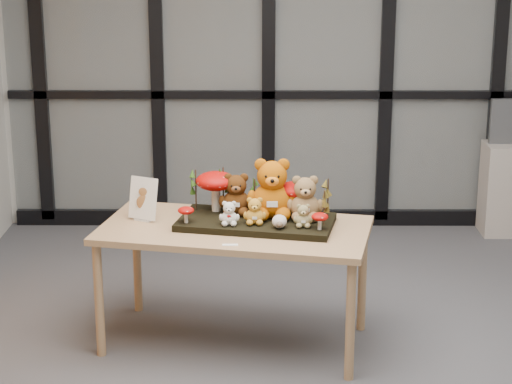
{
  "coord_description": "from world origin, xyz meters",
  "views": [
    {
      "loc": [
        -0.52,
        -4.56,
        2.31
      ],
      "look_at": [
        -0.54,
        0.27,
        0.91
      ],
      "focal_mm": 65.0,
      "sensor_mm": 36.0,
      "label": 1
    }
  ],
  "objects_px": {
    "mushroom_back_left": "(216,190)",
    "mushroom_front_right": "(320,220)",
    "bear_pooh_yellow": "(272,185)",
    "mushroom_back_right": "(294,197)",
    "mushroom_front_left": "(186,214)",
    "bear_white_bow": "(229,212)",
    "diorama_tray": "(256,222)",
    "bear_small_yellow": "(255,209)",
    "sign_holder": "(143,201)",
    "bear_tan_back": "(305,195)",
    "plush_cream_hedgehog": "(279,221)",
    "display_table": "(234,239)",
    "bear_brown_medium": "(236,192)",
    "bear_beige_small": "(303,214)"
  },
  "relations": [
    {
      "from": "bear_white_bow",
      "to": "mushroom_back_right",
      "type": "xyz_separation_m",
      "value": [
        0.36,
        0.18,
        0.03
      ]
    },
    {
      "from": "bear_white_bow",
      "to": "mushroom_back_left",
      "type": "xyz_separation_m",
      "value": [
        -0.08,
        0.25,
        0.05
      ]
    },
    {
      "from": "mushroom_front_left",
      "to": "sign_holder",
      "type": "bearing_deg",
      "value": 148.1
    },
    {
      "from": "bear_brown_medium",
      "to": "plush_cream_hedgehog",
      "type": "bearing_deg",
      "value": -35.52
    },
    {
      "from": "bear_tan_back",
      "to": "mushroom_front_right",
      "type": "height_order",
      "value": "bear_tan_back"
    },
    {
      "from": "plush_cream_hedgehog",
      "to": "display_table",
      "type": "bearing_deg",
      "value": 165.32
    },
    {
      "from": "display_table",
      "to": "bear_white_bow",
      "type": "bearing_deg",
      "value": -99.69
    },
    {
      "from": "sign_holder",
      "to": "bear_tan_back",
      "type": "bearing_deg",
      "value": 20.17
    },
    {
      "from": "bear_tan_back",
      "to": "display_table",
      "type": "bearing_deg",
      "value": -162.29
    },
    {
      "from": "bear_pooh_yellow",
      "to": "plush_cream_hedgehog",
      "type": "xyz_separation_m",
      "value": [
        0.04,
        -0.2,
        -0.14
      ]
    },
    {
      "from": "bear_small_yellow",
      "to": "mushroom_back_left",
      "type": "relative_size",
      "value": 0.65
    },
    {
      "from": "bear_tan_back",
      "to": "plush_cream_hedgehog",
      "type": "distance_m",
      "value": 0.24
    },
    {
      "from": "bear_pooh_yellow",
      "to": "sign_holder",
      "type": "height_order",
      "value": "bear_pooh_yellow"
    },
    {
      "from": "bear_tan_back",
      "to": "sign_holder",
      "type": "distance_m",
      "value": 0.91
    },
    {
      "from": "mushroom_front_left",
      "to": "bear_white_bow",
      "type": "bearing_deg",
      "value": -7.82
    },
    {
      "from": "display_table",
      "to": "bear_beige_small",
      "type": "bearing_deg",
      "value": -3.02
    },
    {
      "from": "bear_brown_medium",
      "to": "bear_white_bow",
      "type": "distance_m",
      "value": 0.21
    },
    {
      "from": "bear_white_bow",
      "to": "mushroom_front_right",
      "type": "distance_m",
      "value": 0.5
    },
    {
      "from": "diorama_tray",
      "to": "bear_white_bow",
      "type": "height_order",
      "value": "bear_white_bow"
    },
    {
      "from": "display_table",
      "to": "bear_small_yellow",
      "type": "xyz_separation_m",
      "value": [
        0.11,
        -0.05,
        0.19
      ]
    },
    {
      "from": "bear_pooh_yellow",
      "to": "bear_small_yellow",
      "type": "relative_size",
      "value": 2.24
    },
    {
      "from": "mushroom_back_left",
      "to": "mushroom_front_right",
      "type": "bearing_deg",
      "value": -30.37
    },
    {
      "from": "bear_white_bow",
      "to": "bear_beige_small",
      "type": "height_order",
      "value": "bear_white_bow"
    },
    {
      "from": "bear_tan_back",
      "to": "bear_brown_medium",
      "type": "bearing_deg",
      "value": 177.87
    },
    {
      "from": "diorama_tray",
      "to": "bear_white_bow",
      "type": "relative_size",
      "value": 5.78
    },
    {
      "from": "display_table",
      "to": "mushroom_back_left",
      "type": "height_order",
      "value": "mushroom_back_left"
    },
    {
      "from": "diorama_tray",
      "to": "mushroom_front_left",
      "type": "bearing_deg",
      "value": -158.72
    },
    {
      "from": "mushroom_back_left",
      "to": "mushroom_back_right",
      "type": "relative_size",
      "value": 1.21
    },
    {
      "from": "bear_tan_back",
      "to": "mushroom_back_right",
      "type": "xyz_separation_m",
      "value": [
        -0.06,
        0.08,
        -0.03
      ]
    },
    {
      "from": "plush_cream_hedgehog",
      "to": "mushroom_front_right",
      "type": "xyz_separation_m",
      "value": [
        0.22,
        -0.03,
        0.01
      ]
    },
    {
      "from": "bear_small_yellow",
      "to": "diorama_tray",
      "type": "bearing_deg",
      "value": 96.59
    },
    {
      "from": "bear_pooh_yellow",
      "to": "bear_white_bow",
      "type": "relative_size",
      "value": 2.5
    },
    {
      "from": "display_table",
      "to": "bear_small_yellow",
      "type": "height_order",
      "value": "bear_small_yellow"
    },
    {
      "from": "bear_white_bow",
      "to": "bear_small_yellow",
      "type": "bearing_deg",
      "value": 19.2
    },
    {
      "from": "display_table",
      "to": "bear_beige_small",
      "type": "relative_size",
      "value": 11.4
    },
    {
      "from": "bear_brown_medium",
      "to": "bear_beige_small",
      "type": "xyz_separation_m",
      "value": [
        0.37,
        -0.23,
        -0.06
      ]
    },
    {
      "from": "diorama_tray",
      "to": "mushroom_back_right",
      "type": "relative_size",
      "value": 4.08
    },
    {
      "from": "display_table",
      "to": "bear_pooh_yellow",
      "type": "relative_size",
      "value": 4.34
    },
    {
      "from": "bear_beige_small",
      "to": "mushroom_back_right",
      "type": "bearing_deg",
      "value": 112.37
    },
    {
      "from": "diorama_tray",
      "to": "bear_pooh_yellow",
      "type": "bearing_deg",
      "value": 40.46
    },
    {
      "from": "bear_small_yellow",
      "to": "bear_pooh_yellow",
      "type": "bearing_deg",
      "value": 64.91
    },
    {
      "from": "bear_pooh_yellow",
      "to": "mushroom_front_right",
      "type": "relative_size",
      "value": 3.63
    },
    {
      "from": "bear_brown_medium",
      "to": "bear_small_yellow",
      "type": "bearing_deg",
      "value": -48.54
    },
    {
      "from": "bear_white_bow",
      "to": "sign_holder",
      "type": "distance_m",
      "value": 0.53
    },
    {
      "from": "bear_white_bow",
      "to": "plush_cream_hedgehog",
      "type": "height_order",
      "value": "bear_white_bow"
    },
    {
      "from": "bear_brown_medium",
      "to": "bear_white_bow",
      "type": "bearing_deg",
      "value": -87.82
    },
    {
      "from": "diorama_tray",
      "to": "bear_small_yellow",
      "type": "bearing_deg",
      "value": -83.41
    },
    {
      "from": "bear_pooh_yellow",
      "to": "mushroom_back_right",
      "type": "xyz_separation_m",
      "value": [
        0.13,
        0.04,
        -0.08
      ]
    },
    {
      "from": "diorama_tray",
      "to": "mushroom_front_right",
      "type": "height_order",
      "value": "mushroom_front_right"
    },
    {
      "from": "mushroom_back_left",
      "to": "sign_holder",
      "type": "relative_size",
      "value": 1.02
    }
  ]
}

